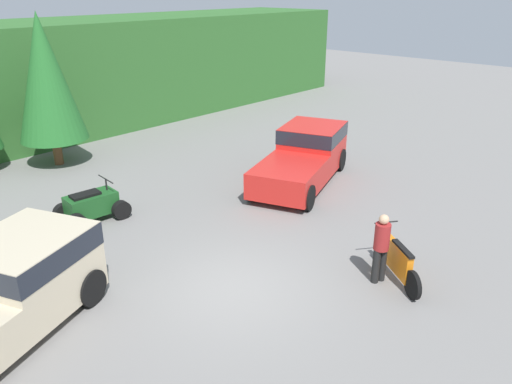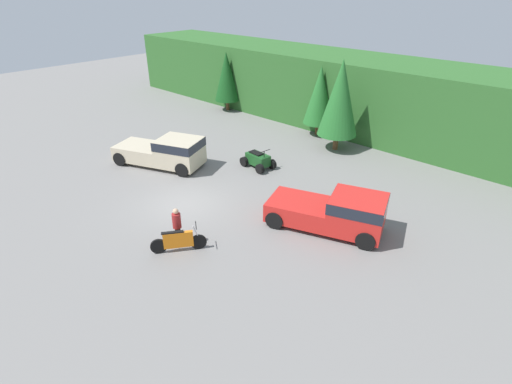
# 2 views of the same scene
# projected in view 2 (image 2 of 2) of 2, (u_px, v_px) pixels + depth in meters

# --- Properties ---
(ground_plane) EXTENTS (80.00, 80.00, 0.00)m
(ground_plane) POSITION_uv_depth(u_px,v_px,m) (184.00, 204.00, 19.77)
(ground_plane) COLOR slate
(hillside_backdrop) EXTENTS (44.00, 6.00, 5.01)m
(hillside_backdrop) POSITION_uv_depth(u_px,v_px,m) (356.00, 93.00, 28.97)
(hillside_backdrop) COLOR #2D6028
(hillside_backdrop) RESTS_ON ground_plane
(tree_left) EXTENTS (2.08, 2.08, 4.74)m
(tree_left) POSITION_uv_depth(u_px,v_px,m) (227.00, 76.00, 32.60)
(tree_left) COLOR brown
(tree_left) RESTS_ON ground_plane
(tree_mid_left) EXTENTS (2.11, 2.11, 4.79)m
(tree_mid_left) POSITION_uv_depth(u_px,v_px,m) (320.00, 95.00, 27.26)
(tree_mid_left) COLOR brown
(tree_mid_left) RESTS_ON ground_plane
(tree_mid_right) EXTENTS (2.51, 2.51, 5.72)m
(tree_mid_right) POSITION_uv_depth(u_px,v_px,m) (340.00, 98.00, 24.55)
(tree_mid_right) COLOR brown
(tree_mid_right) RESTS_ON ground_plane
(pickup_truck_red) EXTENTS (5.45, 3.60, 1.79)m
(pickup_truck_red) POSITION_uv_depth(u_px,v_px,m) (337.00, 211.00, 17.33)
(pickup_truck_red) COLOR red
(pickup_truck_red) RESTS_ON ground_plane
(pickup_truck_second) EXTENTS (5.68, 3.86, 1.79)m
(pickup_truck_second) POSITION_uv_depth(u_px,v_px,m) (166.00, 151.00, 23.35)
(pickup_truck_second) COLOR beige
(pickup_truck_second) RESTS_ON ground_plane
(dirt_bike) EXTENTS (1.42, 1.89, 1.16)m
(dirt_bike) POSITION_uv_depth(u_px,v_px,m) (178.00, 241.00, 16.16)
(dirt_bike) COLOR black
(dirt_bike) RESTS_ON ground_plane
(quad_atv) EXTENTS (2.06, 1.37, 1.19)m
(quad_atv) POSITION_uv_depth(u_px,v_px,m) (258.00, 160.00, 23.40)
(quad_atv) COLOR black
(quad_atv) RESTS_ON ground_plane
(rider_person) EXTENTS (0.45, 0.45, 1.74)m
(rider_person) POSITION_uv_depth(u_px,v_px,m) (177.00, 226.00, 16.33)
(rider_person) COLOR black
(rider_person) RESTS_ON ground_plane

